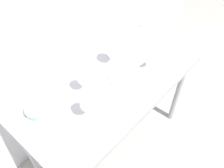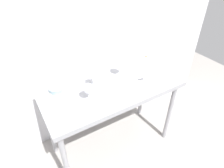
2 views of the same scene
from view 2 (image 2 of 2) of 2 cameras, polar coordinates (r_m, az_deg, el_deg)
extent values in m
plane|color=gray|center=(2.55, -0.03, -17.11)|extent=(6.00, 6.00, 0.00)
cube|color=silver|center=(2.10, -7.20, 15.16)|extent=(3.80, 0.04, 2.60)
cube|color=gray|center=(1.92, -0.04, -1.10)|extent=(1.40, 0.64, 0.04)
cube|color=gray|center=(1.72, 5.62, -6.86)|extent=(1.40, 0.01, 0.05)
cylinder|color=gray|center=(1.93, -13.48, -22.14)|extent=(0.05, 0.05, 0.86)
cylinder|color=gray|center=(2.39, 16.71, -8.13)|extent=(0.05, 0.05, 0.86)
cylinder|color=gray|center=(2.25, -18.08, -11.90)|extent=(0.05, 0.05, 0.86)
cylinder|color=gray|center=(2.66, 8.92, -1.66)|extent=(0.05, 0.05, 0.86)
cylinder|color=white|center=(1.92, -5.49, -0.51)|extent=(0.06, 0.06, 0.00)
cylinder|color=white|center=(1.89, -5.57, 0.54)|extent=(0.01, 0.01, 0.08)
sphere|color=white|center=(1.85, -5.70, 2.48)|extent=(0.08, 0.08, 0.08)
cylinder|color=maroon|center=(1.86, -5.68, 2.11)|extent=(0.06, 0.06, 0.03)
cylinder|color=white|center=(1.99, 9.72, 0.64)|extent=(0.06, 0.06, 0.00)
cylinder|color=white|center=(1.96, 9.86, 1.75)|extent=(0.01, 0.01, 0.09)
sphere|color=white|center=(1.92, 10.10, 3.74)|extent=(0.08, 0.08, 0.08)
cylinder|color=maroon|center=(1.93, 10.06, 3.36)|extent=(0.06, 0.06, 0.02)
cylinder|color=white|center=(1.76, -6.84, -4.58)|extent=(0.07, 0.07, 0.00)
cylinder|color=white|center=(1.73, -6.94, -3.46)|extent=(0.01, 0.01, 0.08)
sphere|color=white|center=(1.68, -7.14, -1.30)|extent=(0.09, 0.09, 0.09)
cylinder|color=maroon|center=(1.69, -7.10, -1.74)|extent=(0.06, 0.06, 0.02)
cylinder|color=white|center=(2.08, 2.21, 2.80)|extent=(0.07, 0.07, 0.00)
cylinder|color=white|center=(2.05, 2.24, 3.78)|extent=(0.01, 0.01, 0.08)
sphere|color=white|center=(2.01, 2.29, 5.76)|extent=(0.10, 0.10, 0.10)
cylinder|color=maroon|center=(2.02, 2.28, 5.34)|extent=(0.07, 0.07, 0.02)
cube|color=white|center=(1.89, -2.26, -0.97)|extent=(0.26, 0.30, 0.01)
cube|color=white|center=(1.90, 2.77, -0.67)|extent=(0.26, 0.30, 0.01)
cube|color=#3F3F47|center=(1.89, 0.27, -0.82)|extent=(0.11, 0.23, 0.01)
cube|color=white|center=(2.11, 6.63, 3.11)|extent=(0.20, 0.24, 0.00)
cylinder|color=beige|center=(1.91, -16.09, -1.97)|extent=(0.14, 0.14, 0.01)
cylinder|color=#8CA8B2|center=(1.90, -16.19, -1.47)|extent=(0.14, 0.14, 0.04)
torus|color=#8CA8B2|center=(1.89, -16.28, -1.03)|extent=(0.14, 0.14, 0.01)
cone|color=silver|center=(2.32, 10.03, 7.15)|extent=(0.11, 0.11, 0.08)
cylinder|color=#C17F4C|center=(2.30, 10.15, 8.11)|extent=(0.02, 0.02, 0.01)
cone|color=silver|center=(2.29, 10.22, 8.72)|extent=(0.02, 0.02, 0.04)
camera|label=1|loc=(0.62, -71.66, 55.17)|focal=42.76mm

